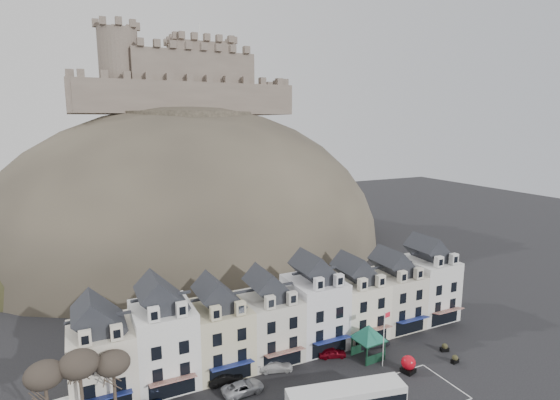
% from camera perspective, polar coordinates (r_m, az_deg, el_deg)
% --- Properties ---
extents(townhouse_terrace, '(54.40, 9.35, 11.80)m').
position_cam_1_polar(townhouse_terrace, '(60.32, 1.74, -14.31)').
color(townhouse_terrace, white).
rests_on(townhouse_terrace, ground).
extents(castle_hill, '(100.00, 76.00, 68.00)m').
position_cam_1_polar(castle_hill, '(109.28, -10.73, -6.00)').
color(castle_hill, '#322E26').
rests_on(castle_hill, ground).
extents(castle, '(50.20, 22.20, 22.00)m').
position_cam_1_polar(castle, '(112.03, -12.78, 15.05)').
color(castle, '#64564C').
rests_on(castle, ground).
extents(tree_left_far, '(3.61, 3.61, 8.24)m').
position_cam_1_polar(tree_left_far, '(49.27, -28.42, -19.53)').
color(tree_left_far, '#3A2F25').
rests_on(tree_left_far, ground).
extents(tree_left_mid, '(3.78, 3.78, 8.64)m').
position_cam_1_polar(tree_left_mid, '(48.97, -24.76, -18.95)').
color(tree_left_mid, '#3A2F25').
rests_on(tree_left_mid, ground).
extents(tree_left_near, '(3.43, 3.43, 7.84)m').
position_cam_1_polar(tree_left_near, '(49.34, -21.01, -19.34)').
color(tree_left_near, '#3A2F25').
rests_on(tree_left_near, ground).
extents(bus_shelter, '(7.18, 7.18, 4.56)m').
position_cam_1_polar(bus_shelter, '(59.89, 11.50, -16.58)').
color(bus_shelter, black).
rests_on(bus_shelter, ground).
extents(red_buoy, '(1.77, 1.77, 2.16)m').
position_cam_1_polar(red_buoy, '(59.14, 16.41, -19.86)').
color(red_buoy, black).
rests_on(red_buoy, ground).
extents(flagpole, '(1.04, 0.26, 7.27)m').
position_cam_1_polar(flagpole, '(58.25, 13.46, -16.80)').
color(flagpole, silver).
rests_on(flagpole, ground).
extents(planter_west, '(1.13, 0.75, 1.07)m').
position_cam_1_polar(planter_west, '(63.21, 21.88, -18.72)').
color(planter_west, black).
rests_on(planter_west, ground).
extents(planter_east, '(1.22, 0.84, 1.11)m').
position_cam_1_polar(planter_east, '(65.43, 20.70, -17.58)').
color(planter_east, black).
rests_on(planter_east, ground).
extents(car_black, '(4.33, 2.11, 1.37)m').
position_cam_1_polar(car_black, '(55.54, -7.10, -22.15)').
color(car_black, black).
rests_on(car_black, ground).
extents(car_silver, '(4.86, 2.44, 1.35)m').
position_cam_1_polar(car_silver, '(53.90, -4.85, -23.23)').
color(car_silver, '#ACAEB4').
rests_on(car_silver, ground).
extents(car_white, '(4.64, 2.97, 1.25)m').
position_cam_1_polar(car_white, '(57.57, -0.63, -20.86)').
color(car_white, silver).
rests_on(car_white, ground).
extents(car_maroon, '(3.97, 2.59, 1.26)m').
position_cam_1_polar(car_maroon, '(60.66, 6.80, -19.19)').
color(car_maroon, '#650510').
rests_on(car_maroon, ground).
extents(car_charcoal, '(4.81, 2.08, 1.54)m').
position_cam_1_polar(car_charcoal, '(63.80, 11.95, -17.63)').
color(car_charcoal, black).
rests_on(car_charcoal, ground).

